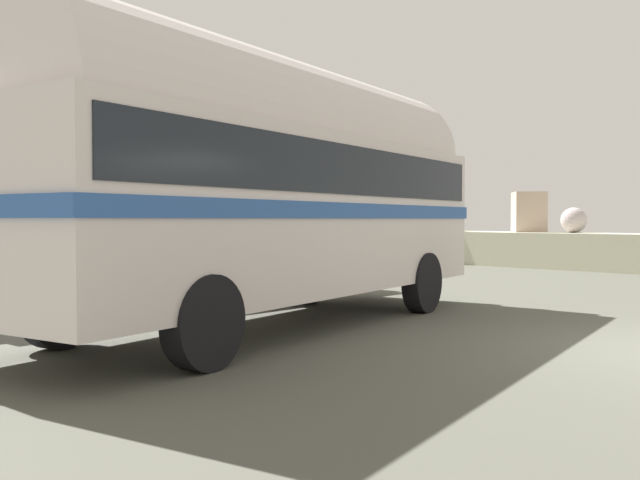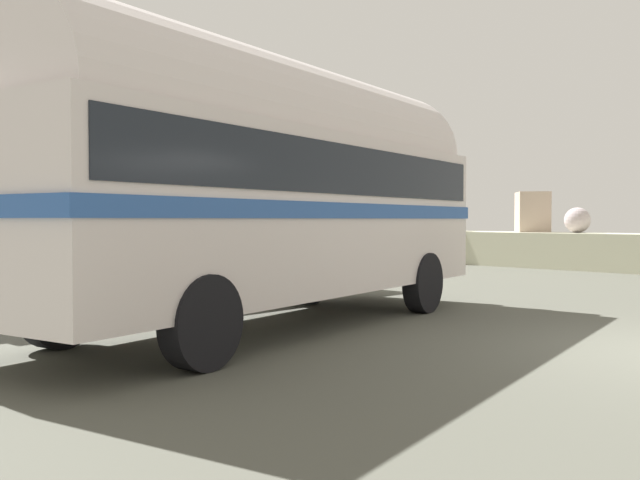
% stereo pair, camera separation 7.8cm
% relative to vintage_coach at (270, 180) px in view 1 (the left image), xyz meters
% --- Properties ---
extents(vintage_coach, '(4.46, 8.91, 3.70)m').
position_rel_vintage_coach_xyz_m(vintage_coach, '(0.00, 0.00, 0.00)').
color(vintage_coach, black).
rests_on(vintage_coach, ground).
extents(second_coach, '(3.18, 8.77, 3.70)m').
position_rel_vintage_coach_xyz_m(second_coach, '(-5.12, 0.55, 0.00)').
color(second_coach, black).
rests_on(second_coach, ground).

